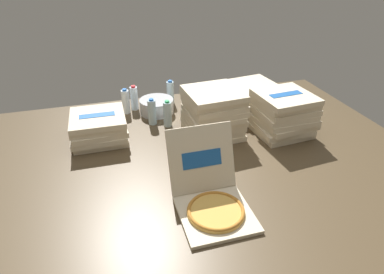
# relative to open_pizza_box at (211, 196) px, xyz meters

# --- Properties ---
(ground_plane) EXTENTS (3.20, 2.40, 0.02)m
(ground_plane) POSITION_rel_open_pizza_box_xyz_m (0.07, 0.47, -0.09)
(ground_plane) COLOR #4C3D28
(open_pizza_box) EXTENTS (0.40, 0.55, 0.40)m
(open_pizza_box) POSITION_rel_open_pizza_box_xyz_m (0.00, 0.00, 0.00)
(open_pizza_box) COLOR beige
(open_pizza_box) RESTS_ON ground_plane
(pizza_stack_right_mid) EXTENTS (0.44, 0.44, 0.37)m
(pizza_stack_right_mid) POSITION_rel_open_pizza_box_xyz_m (0.29, 0.80, 0.11)
(pizza_stack_right_mid) COLOR beige
(pizza_stack_right_mid) RESTS_ON ground_plane
(pizza_stack_left_far) EXTENTS (0.42, 0.42, 0.21)m
(pizza_stack_left_far) POSITION_rel_open_pizza_box_xyz_m (-0.57, 0.97, 0.03)
(pizza_stack_left_far) COLOR beige
(pizza_stack_left_far) RESTS_ON ground_plane
(pizza_stack_center_far) EXTENTS (0.46, 0.45, 0.25)m
(pizza_stack_center_far) POSITION_rel_open_pizza_box_xyz_m (0.76, 1.12, 0.05)
(pizza_stack_center_far) COLOR beige
(pizza_stack_center_far) RESTS_ON ground_plane
(pizza_stack_center_near) EXTENTS (0.45, 0.45, 0.33)m
(pizza_stack_center_near) POSITION_rel_open_pizza_box_xyz_m (0.82, 0.68, 0.09)
(pizza_stack_center_near) COLOR beige
(pizza_stack_center_near) RESTS_ON ground_plane
(ice_bucket) EXTENTS (0.30, 0.30, 0.13)m
(ice_bucket) POSITION_rel_open_pizza_box_xyz_m (-0.06, 1.31, -0.01)
(ice_bucket) COLOR #B7BABF
(ice_bucket) RESTS_ON ground_plane
(water_bottle_0) EXTENTS (0.07, 0.07, 0.23)m
(water_bottle_0) POSITION_rel_open_pizza_box_xyz_m (0.10, 1.47, 0.03)
(water_bottle_0) COLOR silver
(water_bottle_0) RESTS_ON ground_plane
(water_bottle_1) EXTENTS (0.07, 0.07, 0.23)m
(water_bottle_1) POSITION_rel_open_pizza_box_xyz_m (-0.14, 1.11, 0.03)
(water_bottle_1) COLOR silver
(water_bottle_1) RESTS_ON ground_plane
(water_bottle_2) EXTENTS (0.07, 0.07, 0.23)m
(water_bottle_2) POSITION_rel_open_pizza_box_xyz_m (0.22, 1.24, 0.03)
(water_bottle_2) COLOR white
(water_bottle_2) RESTS_ON ground_plane
(water_bottle_3) EXTENTS (0.07, 0.07, 0.23)m
(water_bottle_3) POSITION_rel_open_pizza_box_xyz_m (-0.24, 1.43, 0.03)
(water_bottle_3) COLOR silver
(water_bottle_3) RESTS_ON ground_plane
(water_bottle_4) EXTENTS (0.07, 0.07, 0.23)m
(water_bottle_4) POSITION_rel_open_pizza_box_xyz_m (-0.32, 1.38, 0.03)
(water_bottle_4) COLOR white
(water_bottle_4) RESTS_ON ground_plane
(water_bottle_5) EXTENTS (0.07, 0.07, 0.23)m
(water_bottle_5) POSITION_rel_open_pizza_box_xyz_m (-0.02, 1.04, 0.03)
(water_bottle_5) COLOR silver
(water_bottle_5) RESTS_ON ground_plane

